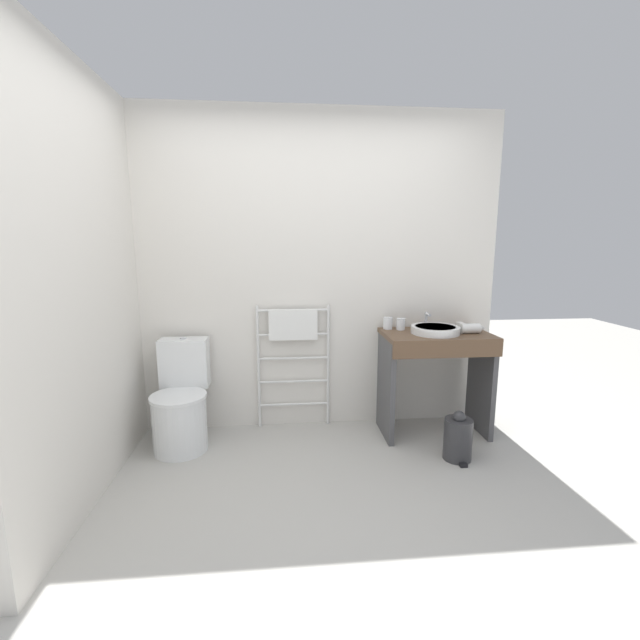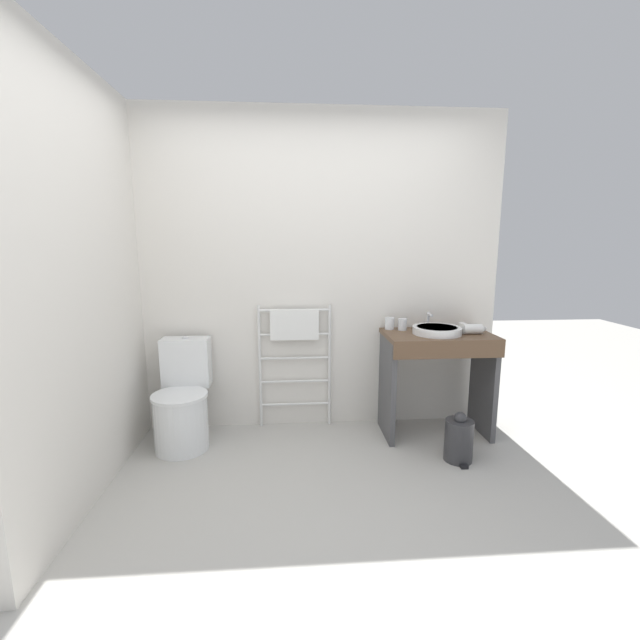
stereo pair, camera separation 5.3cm
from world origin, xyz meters
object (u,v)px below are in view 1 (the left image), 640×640
(towel_radiator, at_px, (293,340))
(hair_dryer, at_px, (470,328))
(toilet, at_px, (181,406))
(trash_bin, at_px, (458,438))
(sink_basin, at_px, (435,330))
(cup_near_edge, at_px, (401,324))
(cup_near_wall, at_px, (388,323))

(towel_radiator, bearing_deg, hair_dryer, -10.38)
(toilet, bearing_deg, trash_bin, -11.11)
(sink_basin, relative_size, trash_bin, 1.04)
(towel_radiator, bearing_deg, sink_basin, -12.75)
(towel_radiator, distance_m, hair_dryer, 1.40)
(sink_basin, bearing_deg, towel_radiator, 167.25)
(cup_near_edge, relative_size, hair_dryer, 0.48)
(cup_near_edge, relative_size, trash_bin, 0.26)
(sink_basin, relative_size, cup_near_edge, 3.99)
(cup_near_wall, distance_m, cup_near_edge, 0.10)
(cup_near_wall, xyz_separation_m, trash_bin, (0.37, -0.62, -0.72))
(toilet, height_order, cup_near_edge, cup_near_edge)
(trash_bin, bearing_deg, cup_near_wall, 120.79)
(towel_radiator, relative_size, cup_near_wall, 10.70)
(toilet, bearing_deg, cup_near_edge, 6.32)
(hair_dryer, relative_size, trash_bin, 0.54)
(towel_radiator, relative_size, hair_dryer, 5.29)
(hair_dryer, bearing_deg, cup_near_edge, 161.72)
(toilet, height_order, trash_bin, toilet)
(toilet, relative_size, towel_radiator, 0.78)
(cup_near_edge, bearing_deg, sink_basin, -35.74)
(sink_basin, bearing_deg, toilet, -179.21)
(cup_near_wall, bearing_deg, sink_basin, -32.16)
(toilet, distance_m, sink_basin, 2.02)
(towel_radiator, bearing_deg, cup_near_edge, -5.53)
(toilet, distance_m, cup_near_wall, 1.73)
(toilet, height_order, cup_near_wall, cup_near_wall)
(sink_basin, xyz_separation_m, trash_bin, (0.05, -0.42, -0.70))
(cup_near_wall, relative_size, hair_dryer, 0.49)
(cup_near_wall, bearing_deg, toilet, -171.94)
(towel_radiator, relative_size, sink_basin, 2.75)
(towel_radiator, bearing_deg, toilet, -162.20)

